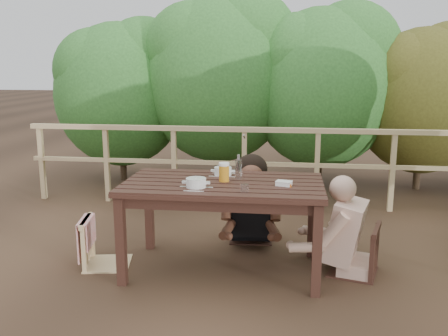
# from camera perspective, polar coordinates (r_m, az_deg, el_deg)

# --- Properties ---
(ground) EXTENTS (60.00, 60.00, 0.00)m
(ground) POSITION_cam_1_polar(r_m,az_deg,el_deg) (4.38, -0.09, -11.75)
(ground) COLOR #4C3322
(ground) RESTS_ON ground
(table) EXTENTS (1.68, 0.94, 0.78)m
(table) POSITION_cam_1_polar(r_m,az_deg,el_deg) (4.24, -0.09, -6.93)
(table) COLOR black
(table) RESTS_ON ground
(chair_left) EXTENTS (0.48, 0.48, 0.82)m
(chair_left) POSITION_cam_1_polar(r_m,az_deg,el_deg) (4.45, -13.65, -6.05)
(chair_left) COLOR tan
(chair_left) RESTS_ON ground
(chair_far) EXTENTS (0.45, 0.45, 0.86)m
(chair_far) POSITION_cam_1_polar(r_m,az_deg,el_deg) (4.97, 3.21, -3.58)
(chair_far) COLOR black
(chair_far) RESTS_ON ground
(chair_right) EXTENTS (0.50, 0.50, 0.82)m
(chair_right) POSITION_cam_1_polar(r_m,az_deg,el_deg) (4.31, 15.10, -6.72)
(chair_right) COLOR black
(chair_right) RESTS_ON ground
(woman) EXTENTS (0.60, 0.72, 1.39)m
(woman) POSITION_cam_1_polar(r_m,az_deg,el_deg) (4.93, 3.26, -0.55)
(woman) COLOR black
(woman) RESTS_ON ground
(diner_right) EXTENTS (0.82, 0.73, 1.39)m
(diner_right) POSITION_cam_1_polar(r_m,az_deg,el_deg) (4.24, 15.71, -3.04)
(diner_right) COLOR tan
(diner_right) RESTS_ON ground
(railing) EXTENTS (5.60, 0.10, 1.01)m
(railing) POSITION_cam_1_polar(r_m,az_deg,el_deg) (6.13, 2.38, 0.12)
(railing) COLOR tan
(railing) RESTS_ON ground
(hedge_row) EXTENTS (6.60, 1.60, 3.80)m
(hedge_row) POSITION_cam_1_polar(r_m,az_deg,el_deg) (7.18, 6.63, 12.98)
(hedge_row) COLOR #2E6427
(hedge_row) RESTS_ON ground
(soup_near) EXTENTS (0.27, 0.27, 0.09)m
(soup_near) POSITION_cam_1_polar(r_m,az_deg,el_deg) (3.94, -3.29, -1.83)
(soup_near) COLOR white
(soup_near) RESTS_ON table
(soup_far) EXTENTS (0.26, 0.26, 0.09)m
(soup_far) POSITION_cam_1_polar(r_m,az_deg,el_deg) (4.37, -0.13, -0.45)
(soup_far) COLOR white
(soup_far) RESTS_ON table
(beer_glass) EXTENTS (0.09, 0.09, 0.18)m
(beer_glass) POSITION_cam_1_polar(r_m,az_deg,el_deg) (4.13, 0.01, -0.58)
(beer_glass) COLOR orange
(beer_glass) RESTS_ON table
(bottle) EXTENTS (0.06, 0.06, 0.24)m
(bottle) POSITION_cam_1_polar(r_m,az_deg,el_deg) (4.19, 1.70, 0.02)
(bottle) COLOR white
(bottle) RESTS_ON table
(tumbler) EXTENTS (0.07, 0.07, 0.08)m
(tumbler) POSITION_cam_1_polar(r_m,az_deg,el_deg) (3.79, 2.43, -2.47)
(tumbler) COLOR silver
(tumbler) RESTS_ON table
(butter_tub) EXTENTS (0.15, 0.12, 0.05)m
(butter_tub) POSITION_cam_1_polar(r_m,az_deg,el_deg) (4.02, 7.02, -1.90)
(butter_tub) COLOR white
(butter_tub) RESTS_ON table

